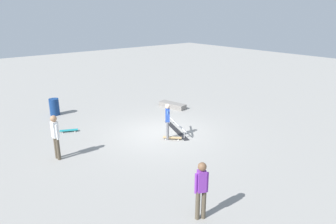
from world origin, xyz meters
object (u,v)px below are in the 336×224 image
object	(u,v)px
skater_main	(168,119)
bystander_purple_shirt	(201,188)
bystander_white_shirt	(55,135)
loose_skateboard_teal	(69,130)
skateboard_main	(172,138)
trash_bin	(54,107)
grind_rail	(176,127)
skate_ledge	(172,105)

from	to	relation	value
skater_main	bystander_purple_shirt	world-z (taller)	bystander_purple_shirt
skater_main	bystander_white_shirt	bearing A→B (deg)	113.64
skater_main	bystander_white_shirt	world-z (taller)	bystander_white_shirt
bystander_purple_shirt	loose_skateboard_teal	distance (m)	8.19
skateboard_main	trash_bin	world-z (taller)	trash_bin
skater_main	bystander_purple_shirt	xyz separation A→B (m)	(-4.66, 2.70, 0.02)
grind_rail	skater_main	distance (m)	1.30
grind_rail	loose_skateboard_teal	bearing A→B (deg)	72.02
skate_ledge	trash_bin	xyz separation A→B (m)	(2.98, 5.66, 0.31)
skater_main	trash_bin	size ratio (longest dim) A/B	1.78
bystander_white_shirt	loose_skateboard_teal	xyz separation A→B (m)	(2.34, -1.36, -0.89)
skate_ledge	bystander_purple_shirt	distance (m)	9.86
skater_main	bystander_white_shirt	size ratio (longest dim) A/B	0.92
bystander_white_shirt	grind_rail	bearing A→B (deg)	75.97
bystander_white_shirt	trash_bin	bearing A→B (deg)	154.16
loose_skateboard_teal	skate_ledge	bearing A→B (deg)	24.11
skate_ledge	bystander_purple_shirt	bearing A→B (deg)	144.06
grind_rail	bystander_purple_shirt	size ratio (longest dim) A/B	1.49
skater_main	skateboard_main	size ratio (longest dim) A/B	2.17
grind_rail	skater_main	size ratio (longest dim) A/B	1.56
skate_ledge	trash_bin	distance (m)	6.41
skateboard_main	trash_bin	distance (m)	7.01
skate_ledge	bystander_white_shirt	bearing A→B (deg)	106.20
skateboard_main	bystander_purple_shirt	distance (m)	5.37
skate_ledge	trash_bin	size ratio (longest dim) A/B	1.83
skateboard_main	bystander_white_shirt	bearing A→B (deg)	30.77
bystander_purple_shirt	skate_ledge	bearing A→B (deg)	-98.80
skate_ledge	bystander_purple_shirt	world-z (taller)	bystander_purple_shirt
skate_ledge	bystander_purple_shirt	size ratio (longest dim) A/B	0.98
skateboard_main	bystander_white_shirt	distance (m)	4.74
grind_rail	skater_main	xyz separation A→B (m)	(-0.50, 0.93, 0.76)
skateboard_main	trash_bin	xyz separation A→B (m)	(6.45, 2.71, 0.37)
bystander_white_shirt	bystander_purple_shirt	distance (m)	6.03
bystander_white_shirt	bystander_purple_shirt	size ratio (longest dim) A/B	1.04
bystander_white_shirt	bystander_purple_shirt	xyz separation A→B (m)	(-5.80, -1.64, -0.03)
bystander_white_shirt	bystander_purple_shirt	bearing A→B (deg)	8.77
skateboard_main	trash_bin	size ratio (longest dim) A/B	0.82
grind_rail	bystander_white_shirt	distance (m)	5.37
bystander_white_shirt	bystander_purple_shirt	world-z (taller)	bystander_white_shirt
grind_rail	loose_skateboard_teal	size ratio (longest dim) A/B	3.03
grind_rail	bystander_white_shirt	size ratio (longest dim) A/B	1.43
skate_ledge	skater_main	distance (m)	4.58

